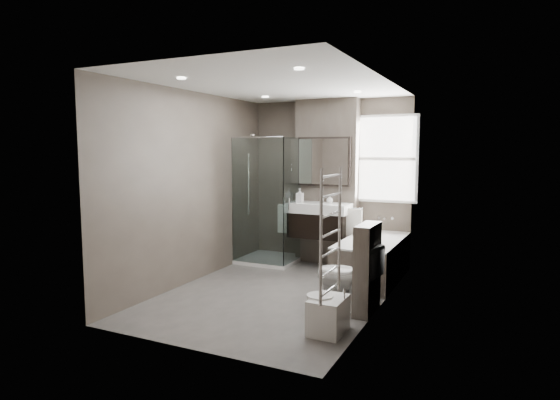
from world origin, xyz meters
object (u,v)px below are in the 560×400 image
Objects in this scene: vanity at (319,220)px; toilet at (347,276)px; bathtub at (372,257)px; bidet at (328,314)px.

vanity is 1.25× the size of toilet.
bathtub is 2.10× the size of toilet.
bidet is (0.09, -2.09, -0.13)m from bathtub.
vanity is 2.03× the size of bidet.
toilet is 1.63× the size of bidet.
vanity is 1.95m from toilet.
bathtub is (0.92, -0.33, -0.43)m from vanity.
toilet is (0.97, -1.65, -0.36)m from vanity.
vanity is at bearing -140.78° from toilet.
bidet is at bearing -67.17° from vanity.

